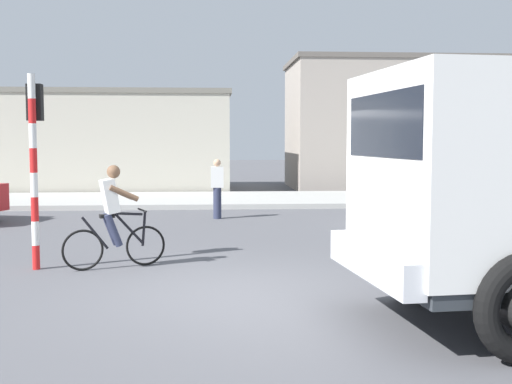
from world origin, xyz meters
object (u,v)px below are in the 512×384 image
(pedestrian_near_kerb, at_px, (217,188))
(traffic_light_pole, at_px, (34,144))
(cyclist, at_px, (114,217))
(car_white_mid, at_px, (468,191))

(pedestrian_near_kerb, bearing_deg, traffic_light_pole, -114.82)
(cyclist, relative_size, pedestrian_near_kerb, 1.06)
(traffic_light_pole, distance_m, pedestrian_near_kerb, 7.40)
(car_white_mid, relative_size, pedestrian_near_kerb, 2.50)
(car_white_mid, bearing_deg, cyclist, -146.94)
(traffic_light_pole, distance_m, car_white_mid, 10.95)
(cyclist, relative_size, car_white_mid, 0.42)
(traffic_light_pole, height_order, car_white_mid, traffic_light_pole)
(cyclist, height_order, traffic_light_pole, traffic_light_pole)
(cyclist, xyz_separation_m, traffic_light_pole, (-1.27, 0.07, 1.20))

